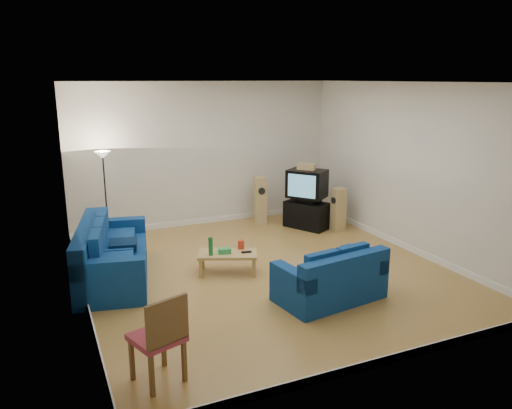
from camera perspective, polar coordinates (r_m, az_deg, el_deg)
name	(u,v)px	position (r m, az deg, el deg)	size (l,w,h in m)	color
room	(266,184)	(8.33, 1.11, 2.34)	(6.01, 6.51, 3.21)	brown
sofa_three_seat	(110,259)	(8.67, -16.39, -5.98)	(1.52, 2.60, 0.94)	navy
sofa_loveseat	(332,281)	(7.65, 8.64, -8.69)	(1.70, 1.10, 0.79)	navy
coffee_table	(228,256)	(8.60, -3.26, -5.85)	(1.11, 0.85, 0.36)	tan
bottle	(211,246)	(8.43, -5.20, -4.76)	(0.07, 0.07, 0.32)	#197233
tissue_box	(225,251)	(8.54, -3.62, -5.30)	(0.22, 0.12, 0.09)	green
red_canister	(241,245)	(8.74, -1.73, -4.59)	(0.11, 0.11, 0.15)	red
remote	(246,252)	(8.57, -1.11, -5.45)	(0.17, 0.05, 0.02)	black
tv_stand	(307,215)	(11.21, 5.85, -1.19)	(0.95, 0.53, 0.58)	black
av_receiver	(308,199)	(11.17, 6.00, 0.59)	(0.48, 0.39, 0.11)	black
television	(307,184)	(11.06, 5.84, 2.39)	(0.95, 0.99, 0.62)	black
centre_speaker	(306,167)	(11.00, 5.78, 4.33)	(0.39, 0.16, 0.14)	tan
speaker_left	(260,200)	(11.40, 0.48, 0.47)	(0.31, 0.37, 1.09)	tan
speaker_right	(338,210)	(11.02, 9.39, -0.58)	(0.32, 0.26, 0.95)	tan
floor_lamp	(103,168)	(10.30, -17.03, 4.05)	(0.32, 0.32, 1.87)	black
dining_chair	(160,335)	(5.63, -10.86, -14.46)	(0.64, 0.64, 1.05)	brown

